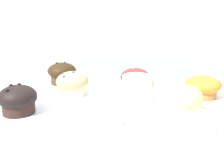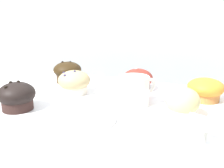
{
  "view_description": "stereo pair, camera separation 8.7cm",
  "coord_description": "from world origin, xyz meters",
  "px_view_note": "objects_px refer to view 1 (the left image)",
  "views": [
    {
      "loc": [
        0.24,
        -0.72,
        1.19
      ],
      "look_at": [
        0.0,
        0.08,
        0.95
      ],
      "focal_mm": 42.0,
      "sensor_mm": 36.0,
      "label": 1
    },
    {
      "loc": [
        0.32,
        -0.69,
        1.19
      ],
      "look_at": [
        0.0,
        0.08,
        0.95
      ],
      "focal_mm": 42.0,
      "sensor_mm": 36.0,
      "label": 2
    }
  ],
  "objects_px": {
    "muffin_front_left": "(135,79)",
    "muffin_back_center": "(203,86)",
    "muffin_front_center": "(18,100)",
    "serving_plate": "(88,120)",
    "muffin_front_right": "(73,83)",
    "muffin_back_right": "(186,100)",
    "coffee_cup": "(137,89)",
    "muffin_back_left": "(62,73)"
  },
  "relations": [
    {
      "from": "muffin_front_left",
      "to": "muffin_back_center",
      "type": "height_order",
      "value": "muffin_front_left"
    },
    {
      "from": "muffin_front_center",
      "to": "muffin_front_left",
      "type": "height_order",
      "value": "muffin_front_center"
    },
    {
      "from": "muffin_front_left",
      "to": "serving_plate",
      "type": "bearing_deg",
      "value": -100.8
    },
    {
      "from": "muffin_front_right",
      "to": "serving_plate",
      "type": "xyz_separation_m",
      "value": [
        0.13,
        -0.19,
        -0.04
      ]
    },
    {
      "from": "muffin_front_center",
      "to": "muffin_front_right",
      "type": "bearing_deg",
      "value": 67.8
    },
    {
      "from": "muffin_back_right",
      "to": "muffin_back_center",
      "type": "bearing_deg",
      "value": 72.34
    },
    {
      "from": "muffin_front_left",
      "to": "muffin_back_right",
      "type": "bearing_deg",
      "value": -45.69
    },
    {
      "from": "muffin_front_center",
      "to": "coffee_cup",
      "type": "bearing_deg",
      "value": 28.4
    },
    {
      "from": "muffin_back_left",
      "to": "serving_plate",
      "type": "bearing_deg",
      "value": -53.39
    },
    {
      "from": "muffin_back_right",
      "to": "muffin_front_right",
      "type": "height_order",
      "value": "muffin_front_right"
    },
    {
      "from": "muffin_front_right",
      "to": "coffee_cup",
      "type": "bearing_deg",
      "value": -6.83
    },
    {
      "from": "muffin_front_right",
      "to": "muffin_front_center",
      "type": "bearing_deg",
      "value": -112.2
    },
    {
      "from": "muffin_front_left",
      "to": "serving_plate",
      "type": "height_order",
      "value": "muffin_front_left"
    },
    {
      "from": "muffin_front_center",
      "to": "muffin_front_left",
      "type": "distance_m",
      "value": 0.42
    },
    {
      "from": "muffin_front_center",
      "to": "muffin_back_left",
      "type": "relative_size",
      "value": 0.98
    },
    {
      "from": "coffee_cup",
      "to": "serving_plate",
      "type": "relative_size",
      "value": 0.67
    },
    {
      "from": "muffin_back_left",
      "to": "serving_plate",
      "type": "relative_size",
      "value": 0.59
    },
    {
      "from": "muffin_front_left",
      "to": "muffin_front_right",
      "type": "bearing_deg",
      "value": -146.67
    },
    {
      "from": "muffin_front_center",
      "to": "serving_plate",
      "type": "height_order",
      "value": "muffin_front_center"
    },
    {
      "from": "muffin_front_center",
      "to": "muffin_front_right",
      "type": "relative_size",
      "value": 0.97
    },
    {
      "from": "muffin_back_left",
      "to": "coffee_cup",
      "type": "distance_m",
      "value": 0.36
    },
    {
      "from": "muffin_front_center",
      "to": "coffee_cup",
      "type": "relative_size",
      "value": 0.86
    },
    {
      "from": "coffee_cup",
      "to": "muffin_front_center",
      "type": "bearing_deg",
      "value": -151.6
    },
    {
      "from": "muffin_front_center",
      "to": "muffin_back_left",
      "type": "height_order",
      "value": "same"
    },
    {
      "from": "muffin_back_center",
      "to": "muffin_front_left",
      "type": "bearing_deg",
      "value": 173.49
    },
    {
      "from": "muffin_back_left",
      "to": "muffin_front_right",
      "type": "relative_size",
      "value": 0.99
    },
    {
      "from": "muffin_back_left",
      "to": "serving_plate",
      "type": "distance_m",
      "value": 0.39
    },
    {
      "from": "muffin_front_center",
      "to": "muffin_back_right",
      "type": "height_order",
      "value": "muffin_front_center"
    },
    {
      "from": "muffin_front_center",
      "to": "muffin_front_left",
      "type": "xyz_separation_m",
      "value": [
        0.27,
        0.32,
        -0.0
      ]
    },
    {
      "from": "muffin_front_right",
      "to": "muffin_back_left",
      "type": "bearing_deg",
      "value": 130.49
    },
    {
      "from": "muffin_front_right",
      "to": "muffin_back_center",
      "type": "height_order",
      "value": "muffin_front_right"
    },
    {
      "from": "muffin_front_center",
      "to": "coffee_cup",
      "type": "distance_m",
      "value": 0.35
    },
    {
      "from": "muffin_front_left",
      "to": "muffin_back_center",
      "type": "bearing_deg",
      "value": -6.51
    },
    {
      "from": "muffin_back_left",
      "to": "muffin_back_center",
      "type": "xyz_separation_m",
      "value": [
        0.53,
        -0.01,
        -0.01
      ]
    },
    {
      "from": "serving_plate",
      "to": "muffin_back_right",
      "type": "bearing_deg",
      "value": 28.17
    },
    {
      "from": "muffin_back_center",
      "to": "serving_plate",
      "type": "height_order",
      "value": "muffin_back_center"
    },
    {
      "from": "muffin_back_right",
      "to": "serving_plate",
      "type": "xyz_separation_m",
      "value": [
        -0.25,
        -0.13,
        -0.03
      ]
    },
    {
      "from": "muffin_back_left",
      "to": "serving_plate",
      "type": "height_order",
      "value": "muffin_back_left"
    },
    {
      "from": "muffin_back_left",
      "to": "muffin_back_center",
      "type": "bearing_deg",
      "value": -1.63
    },
    {
      "from": "muffin_front_left",
      "to": "muffin_front_right",
      "type": "relative_size",
      "value": 0.97
    },
    {
      "from": "muffin_front_center",
      "to": "muffin_back_center",
      "type": "bearing_deg",
      "value": 30.11
    },
    {
      "from": "muffin_front_center",
      "to": "muffin_back_right",
      "type": "distance_m",
      "value": 0.48
    }
  ]
}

